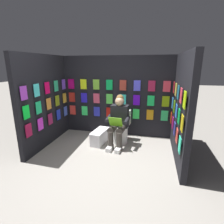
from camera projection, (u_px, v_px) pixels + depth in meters
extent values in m
plane|color=gray|center=(94.00, 173.00, 3.09)|extent=(30.00, 30.00, 0.00)
cube|color=black|center=(117.00, 96.00, 4.61)|extent=(2.95, 0.10, 2.07)
cube|color=red|center=(73.00, 110.00, 4.92)|extent=(0.17, 0.01, 0.26)
cube|color=#36F16A|center=(85.00, 111.00, 4.84)|extent=(0.17, 0.01, 0.26)
cube|color=#292FBA|center=(97.00, 112.00, 4.76)|extent=(0.17, 0.01, 0.26)
cube|color=#A41109|center=(109.00, 112.00, 4.69)|extent=(0.17, 0.01, 0.26)
cube|color=green|center=(122.00, 113.00, 4.61)|extent=(0.17, 0.01, 0.26)
cube|color=#2CD650|center=(136.00, 114.00, 4.53)|extent=(0.17, 0.01, 0.26)
cube|color=#C58810|center=(150.00, 115.00, 4.45)|extent=(0.17, 0.01, 0.26)
cube|color=#27B862|center=(164.00, 116.00, 4.37)|extent=(0.17, 0.01, 0.26)
cube|color=#AC241D|center=(72.00, 97.00, 4.82)|extent=(0.17, 0.01, 0.26)
cube|color=#271DD1|center=(84.00, 98.00, 4.75)|extent=(0.17, 0.01, 0.26)
cube|color=#CB4361|center=(97.00, 98.00, 4.67)|extent=(0.17, 0.01, 0.26)
cube|color=#4BC641|center=(109.00, 99.00, 4.59)|extent=(0.17, 0.01, 0.26)
cube|color=#32D5C6|center=(123.00, 100.00, 4.51)|extent=(0.17, 0.01, 0.26)
cube|color=#520BC7|center=(137.00, 100.00, 4.43)|extent=(0.17, 0.01, 0.26)
cube|color=#17C054|center=(151.00, 101.00, 4.35)|extent=(0.17, 0.01, 0.26)
cube|color=#77920A|center=(166.00, 101.00, 4.28)|extent=(0.17, 0.01, 0.26)
cube|color=#A00A5D|center=(71.00, 84.00, 4.73)|extent=(0.17, 0.01, 0.26)
cube|color=#D7EF1B|center=(83.00, 84.00, 4.65)|extent=(0.17, 0.01, 0.26)
cube|color=#72B734|center=(96.00, 85.00, 4.57)|extent=(0.17, 0.01, 0.26)
cube|color=#0CAA4D|center=(109.00, 85.00, 4.49)|extent=(0.17, 0.01, 0.26)
cube|color=#9B3528|center=(123.00, 85.00, 4.41)|extent=(0.17, 0.01, 0.26)
cube|color=#4D4DEC|center=(137.00, 86.00, 4.34)|extent=(0.17, 0.01, 0.26)
cube|color=#9A1940|center=(152.00, 86.00, 4.26)|extent=(0.17, 0.01, 0.26)
cube|color=#C4364A|center=(167.00, 86.00, 4.18)|extent=(0.17, 0.01, 0.26)
cube|color=black|center=(181.00, 108.00, 3.37)|extent=(0.10, 1.86, 2.07)
cube|color=#B4290D|center=(171.00, 118.00, 4.21)|extent=(0.01, 0.17, 0.26)
cube|color=#9B0F5D|center=(173.00, 123.00, 3.85)|extent=(0.01, 0.17, 0.26)
cube|color=#323492|center=(175.00, 129.00, 3.50)|extent=(0.01, 0.17, 0.26)
cube|color=#E34436|center=(177.00, 136.00, 3.15)|extent=(0.01, 0.17, 0.26)
cube|color=#2CF1B7|center=(180.00, 145.00, 2.79)|extent=(0.01, 0.17, 0.26)
cube|color=#2B7AC6|center=(173.00, 103.00, 4.11)|extent=(0.01, 0.17, 0.26)
cube|color=#4B9012|center=(174.00, 107.00, 3.76)|extent=(0.01, 0.17, 0.26)
cube|color=#3175ED|center=(176.00, 111.00, 3.40)|extent=(0.01, 0.17, 0.26)
cube|color=green|center=(179.00, 116.00, 3.05)|extent=(0.01, 0.17, 0.26)
cube|color=gold|center=(182.00, 123.00, 2.70)|extent=(0.01, 0.17, 0.26)
cube|color=maroon|center=(174.00, 87.00, 4.01)|extent=(0.01, 0.17, 0.26)
cube|color=gold|center=(176.00, 90.00, 3.66)|extent=(0.01, 0.17, 0.26)
cube|color=teal|center=(178.00, 92.00, 3.31)|extent=(0.01, 0.17, 0.26)
cube|color=#ED4055|center=(181.00, 96.00, 2.95)|extent=(0.01, 0.17, 0.26)
cube|color=#B7EE11|center=(185.00, 100.00, 2.60)|extent=(0.01, 0.17, 0.26)
cube|color=black|center=(45.00, 101.00, 4.02)|extent=(0.10, 1.86, 2.07)
cube|color=#9C113D|center=(29.00, 130.00, 3.40)|extent=(0.01, 0.17, 0.26)
cube|color=#E234E1|center=(41.00, 124.00, 3.76)|extent=(0.01, 0.17, 0.26)
cube|color=#9D2156|center=(50.00, 119.00, 4.11)|extent=(0.01, 0.17, 0.26)
cube|color=blue|center=(59.00, 115.00, 4.47)|extent=(0.01, 0.17, 0.26)
cube|color=#4465D9|center=(66.00, 111.00, 4.82)|extent=(0.01, 0.17, 0.26)
cube|color=#10E63A|center=(26.00, 112.00, 3.31)|extent=(0.01, 0.17, 0.26)
cube|color=#21CB79|center=(39.00, 108.00, 3.66)|extent=(0.01, 0.17, 0.26)
cube|color=orange|center=(49.00, 104.00, 4.02)|extent=(0.01, 0.17, 0.26)
cube|color=olive|center=(57.00, 101.00, 4.37)|extent=(0.01, 0.17, 0.26)
cube|color=gold|center=(65.00, 98.00, 4.72)|extent=(0.01, 0.17, 0.26)
cube|color=purple|center=(24.00, 93.00, 3.21)|extent=(0.01, 0.17, 0.26)
cube|color=#44DCDE|center=(37.00, 90.00, 3.57)|extent=(0.01, 0.17, 0.26)
cube|color=#E60C55|center=(47.00, 88.00, 3.92)|extent=(0.01, 0.17, 0.26)
cube|color=#2CB37D|center=(56.00, 86.00, 4.27)|extent=(0.01, 0.17, 0.26)
cube|color=#6A46CA|center=(64.00, 84.00, 4.63)|extent=(0.01, 0.17, 0.26)
cylinder|color=white|center=(120.00, 135.00, 4.26)|extent=(0.38, 0.38, 0.40)
cylinder|color=white|center=(120.00, 126.00, 4.20)|extent=(0.41, 0.41, 0.02)
cube|color=white|center=(123.00, 117.00, 4.40)|extent=(0.40, 0.21, 0.36)
cylinder|color=white|center=(122.00, 118.00, 4.31)|extent=(0.39, 0.10, 0.39)
cube|color=black|center=(120.00, 116.00, 4.10)|extent=(0.42, 0.26, 0.52)
sphere|color=tan|center=(120.00, 101.00, 3.98)|extent=(0.21, 0.21, 0.21)
sphere|color=olive|center=(120.00, 98.00, 3.99)|extent=(0.17, 0.17, 0.17)
cylinder|color=#38332D|center=(121.00, 129.00, 3.95)|extent=(0.19, 0.41, 0.15)
cylinder|color=#38332D|center=(113.00, 128.00, 4.01)|extent=(0.19, 0.41, 0.15)
cylinder|color=#38332D|center=(119.00, 142.00, 3.85)|extent=(0.12, 0.12, 0.42)
cylinder|color=#38332D|center=(111.00, 140.00, 3.91)|extent=(0.12, 0.12, 0.42)
cube|color=white|center=(118.00, 150.00, 3.84)|extent=(0.13, 0.27, 0.09)
cube|color=white|center=(110.00, 148.00, 3.90)|extent=(0.13, 0.27, 0.09)
cylinder|color=black|center=(127.00, 120.00, 3.88)|extent=(0.11, 0.32, 0.13)
cylinder|color=black|center=(108.00, 118.00, 4.01)|extent=(0.11, 0.32, 0.13)
cube|color=#57A615|center=(115.00, 122.00, 3.80)|extent=(0.31, 0.16, 0.23)
cube|color=silver|center=(100.00, 137.00, 4.25)|extent=(0.33, 0.62, 0.29)
cube|color=white|center=(100.00, 131.00, 4.21)|extent=(0.34, 0.65, 0.03)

